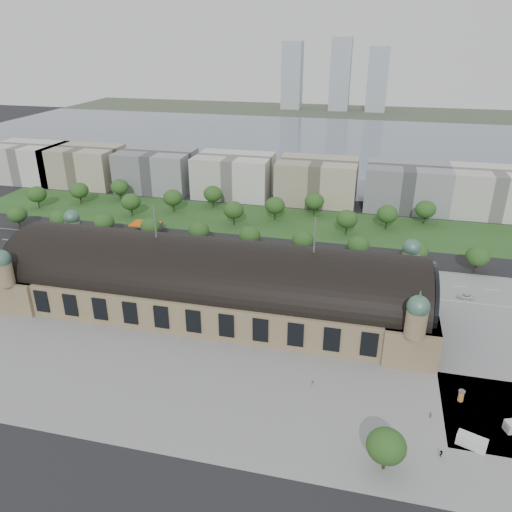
% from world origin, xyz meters
% --- Properties ---
extents(ground, '(900.00, 900.00, 0.00)m').
position_xyz_m(ground, '(0.00, 0.00, 0.00)').
color(ground, black).
rests_on(ground, ground).
extents(station, '(150.00, 48.40, 44.30)m').
position_xyz_m(station, '(0.00, 0.00, 10.28)').
color(station, '#897B55').
rests_on(station, ground).
extents(plaza_south, '(190.00, 48.00, 0.12)m').
position_xyz_m(plaza_south, '(10.00, -44.00, 0.00)').
color(plaza_south, gray).
rests_on(plaza_south, ground).
extents(road_slab, '(260.00, 26.00, 0.10)m').
position_xyz_m(road_slab, '(-20.00, 38.00, 0.00)').
color(road_slab, black).
rests_on(road_slab, ground).
extents(grass_belt, '(300.00, 45.00, 0.10)m').
position_xyz_m(grass_belt, '(-15.00, 93.00, 0.00)').
color(grass_belt, '#284F1F').
rests_on(grass_belt, ground).
extents(petrol_station, '(14.00, 13.00, 5.05)m').
position_xyz_m(petrol_station, '(-53.91, 65.28, 2.95)').
color(petrol_station, '#D75C0C').
rests_on(petrol_station, ground).
extents(lake, '(700.00, 320.00, 0.08)m').
position_xyz_m(lake, '(0.00, 298.00, 0.00)').
color(lake, slate).
rests_on(lake, ground).
extents(far_shore, '(700.00, 120.00, 0.14)m').
position_xyz_m(far_shore, '(0.00, 498.00, 0.00)').
color(far_shore, '#44513D').
rests_on(far_shore, ground).
extents(far_tower_left, '(24.00, 24.00, 80.00)m').
position_xyz_m(far_tower_left, '(-60.00, 508.00, 40.00)').
color(far_tower_left, '#9EA8B2').
rests_on(far_tower_left, ground).
extents(far_tower_mid, '(24.00, 24.00, 85.00)m').
position_xyz_m(far_tower_mid, '(0.00, 508.00, 42.50)').
color(far_tower_mid, '#9EA8B2').
rests_on(far_tower_mid, ground).
extents(far_tower_right, '(24.00, 24.00, 75.00)m').
position_xyz_m(far_tower_right, '(45.00, 508.00, 37.50)').
color(far_tower_right, '#9EA8B2').
rests_on(far_tower_right, ground).
extents(office_0, '(45.00, 32.00, 24.00)m').
position_xyz_m(office_0, '(-170.00, 133.00, 12.00)').
color(office_0, silver).
rests_on(office_0, ground).
extents(office_1, '(45.00, 32.00, 24.00)m').
position_xyz_m(office_1, '(-130.00, 133.00, 12.00)').
color(office_1, '#B4A88E').
rests_on(office_1, ground).
extents(office_2, '(45.00, 32.00, 24.00)m').
position_xyz_m(office_2, '(-80.00, 133.00, 12.00)').
color(office_2, gray).
rests_on(office_2, ground).
extents(office_3, '(45.00, 32.00, 24.00)m').
position_xyz_m(office_3, '(-30.00, 133.00, 12.00)').
color(office_3, silver).
rests_on(office_3, ground).
extents(office_4, '(45.00, 32.00, 24.00)m').
position_xyz_m(office_4, '(20.00, 133.00, 12.00)').
color(office_4, '#B4A88E').
rests_on(office_4, ground).
extents(office_5, '(45.00, 32.00, 24.00)m').
position_xyz_m(office_5, '(70.00, 133.00, 12.00)').
color(office_5, gray).
rests_on(office_5, ground).
extents(office_6, '(45.00, 32.00, 24.00)m').
position_xyz_m(office_6, '(115.00, 133.00, 12.00)').
color(office_6, silver).
rests_on(office_6, ground).
extents(tree_row_0, '(9.60, 9.60, 11.52)m').
position_xyz_m(tree_row_0, '(-120.00, 53.00, 7.43)').
color(tree_row_0, '#2D2116').
rests_on(tree_row_0, ground).
extents(tree_row_1, '(9.60, 9.60, 11.52)m').
position_xyz_m(tree_row_1, '(-96.00, 53.00, 7.43)').
color(tree_row_1, '#2D2116').
rests_on(tree_row_1, ground).
extents(tree_row_2, '(9.60, 9.60, 11.52)m').
position_xyz_m(tree_row_2, '(-72.00, 53.00, 7.43)').
color(tree_row_2, '#2D2116').
rests_on(tree_row_2, ground).
extents(tree_row_3, '(9.60, 9.60, 11.52)m').
position_xyz_m(tree_row_3, '(-48.00, 53.00, 7.43)').
color(tree_row_3, '#2D2116').
rests_on(tree_row_3, ground).
extents(tree_row_4, '(9.60, 9.60, 11.52)m').
position_xyz_m(tree_row_4, '(-24.00, 53.00, 7.43)').
color(tree_row_4, '#2D2116').
rests_on(tree_row_4, ground).
extents(tree_row_5, '(9.60, 9.60, 11.52)m').
position_xyz_m(tree_row_5, '(0.00, 53.00, 7.43)').
color(tree_row_5, '#2D2116').
rests_on(tree_row_5, ground).
extents(tree_row_6, '(9.60, 9.60, 11.52)m').
position_xyz_m(tree_row_6, '(24.00, 53.00, 7.43)').
color(tree_row_6, '#2D2116').
rests_on(tree_row_6, ground).
extents(tree_row_7, '(9.60, 9.60, 11.52)m').
position_xyz_m(tree_row_7, '(48.00, 53.00, 7.43)').
color(tree_row_7, '#2D2116').
rests_on(tree_row_7, ground).
extents(tree_row_8, '(9.60, 9.60, 11.52)m').
position_xyz_m(tree_row_8, '(72.00, 53.00, 7.43)').
color(tree_row_8, '#2D2116').
rests_on(tree_row_8, ground).
extents(tree_row_9, '(9.60, 9.60, 11.52)m').
position_xyz_m(tree_row_9, '(96.00, 53.00, 7.43)').
color(tree_row_9, '#2D2116').
rests_on(tree_row_9, ground).
extents(tree_belt_0, '(10.40, 10.40, 12.48)m').
position_xyz_m(tree_belt_0, '(-130.00, 83.00, 8.05)').
color(tree_belt_0, '#2D2116').
rests_on(tree_belt_0, ground).
extents(tree_belt_1, '(10.40, 10.40, 12.48)m').
position_xyz_m(tree_belt_1, '(-111.00, 95.00, 8.05)').
color(tree_belt_1, '#2D2116').
rests_on(tree_belt_1, ground).
extents(tree_belt_2, '(10.40, 10.40, 12.48)m').
position_xyz_m(tree_belt_2, '(-92.00, 107.00, 8.05)').
color(tree_belt_2, '#2D2116').
rests_on(tree_belt_2, ground).
extents(tree_belt_3, '(10.40, 10.40, 12.48)m').
position_xyz_m(tree_belt_3, '(-73.00, 83.00, 8.05)').
color(tree_belt_3, '#2D2116').
rests_on(tree_belt_3, ground).
extents(tree_belt_4, '(10.40, 10.40, 12.48)m').
position_xyz_m(tree_belt_4, '(-54.00, 95.00, 8.05)').
color(tree_belt_4, '#2D2116').
rests_on(tree_belt_4, ground).
extents(tree_belt_5, '(10.40, 10.40, 12.48)m').
position_xyz_m(tree_belt_5, '(-35.00, 107.00, 8.05)').
color(tree_belt_5, '#2D2116').
rests_on(tree_belt_5, ground).
extents(tree_belt_6, '(10.40, 10.40, 12.48)m').
position_xyz_m(tree_belt_6, '(-16.00, 83.00, 8.05)').
color(tree_belt_6, '#2D2116').
rests_on(tree_belt_6, ground).
extents(tree_belt_7, '(10.40, 10.40, 12.48)m').
position_xyz_m(tree_belt_7, '(3.00, 95.00, 8.05)').
color(tree_belt_7, '#2D2116').
rests_on(tree_belt_7, ground).
extents(tree_belt_8, '(10.40, 10.40, 12.48)m').
position_xyz_m(tree_belt_8, '(22.00, 107.00, 8.05)').
color(tree_belt_8, '#2D2116').
rests_on(tree_belt_8, ground).
extents(tree_belt_9, '(10.40, 10.40, 12.48)m').
position_xyz_m(tree_belt_9, '(41.00, 83.00, 8.05)').
color(tree_belt_9, '#2D2116').
rests_on(tree_belt_9, ground).
extents(tree_belt_10, '(10.40, 10.40, 12.48)m').
position_xyz_m(tree_belt_10, '(60.00, 95.00, 8.05)').
color(tree_belt_10, '#2D2116').
rests_on(tree_belt_10, ground).
extents(tree_belt_11, '(10.40, 10.40, 12.48)m').
position_xyz_m(tree_belt_11, '(79.00, 107.00, 8.05)').
color(tree_belt_11, '#2D2116').
rests_on(tree_belt_11, ground).
extents(tree_plaza_s, '(9.00, 9.00, 10.64)m').
position_xyz_m(tree_plaza_s, '(60.00, -60.00, 6.80)').
color(tree_plaza_s, '#2D2116').
rests_on(tree_plaza_s, ground).
extents(traffic_car_0, '(4.88, 2.09, 1.64)m').
position_xyz_m(traffic_car_0, '(-105.92, 38.49, 0.82)').
color(traffic_car_0, white).
rests_on(traffic_car_0, ground).
extents(traffic_car_1, '(4.49, 1.81, 1.45)m').
position_xyz_m(traffic_car_1, '(-73.72, 43.56, 0.73)').
color(traffic_car_1, gray).
rests_on(traffic_car_1, ground).
extents(traffic_car_2, '(5.08, 2.46, 1.39)m').
position_xyz_m(traffic_car_2, '(-47.40, 30.75, 0.70)').
color(traffic_car_2, black).
rests_on(traffic_car_2, ground).
extents(traffic_car_3, '(4.66, 2.20, 1.31)m').
position_xyz_m(traffic_car_3, '(-20.64, 37.11, 0.66)').
color(traffic_car_3, maroon).
rests_on(traffic_car_3, ground).
extents(traffic_car_4, '(4.47, 2.21, 1.46)m').
position_xyz_m(traffic_car_4, '(-10.40, 27.45, 0.73)').
color(traffic_car_4, '#1B264D').
rests_on(traffic_car_4, ground).
extents(traffic_car_5, '(3.89, 1.41, 1.28)m').
position_xyz_m(traffic_car_5, '(55.05, 48.76, 0.64)').
color(traffic_car_5, slate).
rests_on(traffic_car_5, ground).
extents(traffic_car_6, '(5.87, 2.80, 1.62)m').
position_xyz_m(traffic_car_6, '(89.05, 28.71, 0.81)').
color(traffic_car_6, silver).
rests_on(traffic_car_6, ground).
extents(parked_car_0, '(4.85, 3.85, 1.54)m').
position_xyz_m(parked_car_0, '(-70.05, 24.78, 0.77)').
color(parked_car_0, black).
rests_on(parked_car_0, ground).
extents(parked_car_1, '(6.35, 5.40, 1.62)m').
position_xyz_m(parked_car_1, '(-54.27, 25.00, 0.81)').
color(parked_car_1, maroon).
rests_on(parked_car_1, ground).
extents(parked_car_2, '(4.66, 3.88, 1.27)m').
position_xyz_m(parked_car_2, '(-64.28, 21.00, 0.64)').
color(parked_car_2, '#1E1B4E').
rests_on(parked_car_2, ground).
extents(parked_car_3, '(4.67, 3.78, 1.50)m').
position_xyz_m(parked_car_3, '(-52.52, 21.00, 0.75)').
color(parked_car_3, slate).
rests_on(parked_car_3, ground).
extents(parked_car_4, '(4.87, 3.08, 1.52)m').
position_xyz_m(parked_car_4, '(-29.89, 21.00, 0.76)').
color(parked_car_4, silver).
rests_on(parked_car_4, ground).
extents(parked_car_5, '(6.40, 5.18, 1.62)m').
position_xyz_m(parked_car_5, '(-25.48, 21.00, 0.81)').
color(parked_car_5, '#92939A').
rests_on(parked_car_5, ground).
extents(parked_car_6, '(5.29, 4.78, 1.48)m').
position_xyz_m(parked_car_6, '(-24.34, 22.96, 0.74)').
color(parked_car_6, black).
rests_on(parked_car_6, ground).
extents(bus_west, '(13.54, 4.00, 3.72)m').
position_xyz_m(bus_west, '(-10.96, 32.00, 1.86)').
color(bus_west, red).
rests_on(bus_west, ground).
extents(bus_mid, '(12.53, 3.24, 3.47)m').
position_xyz_m(bus_mid, '(24.14, 30.01, 1.74)').
color(bus_mid, beige).
rests_on(bus_mid, ground).
extents(bus_east, '(11.46, 3.00, 3.17)m').
position_xyz_m(bus_east, '(40.00, 32.00, 1.59)').
color(bus_east, beige).
rests_on(bus_east, ground).
extents(van_south, '(7.34, 4.92, 2.95)m').
position_xyz_m(van_south, '(80.06, -48.13, 1.41)').
color(van_south, silver).
rests_on(van_south, ground).
extents(advertising_column, '(1.79, 1.79, 3.40)m').
position_xyz_m(advertising_column, '(80.00, -31.70, 1.77)').
color(advertising_column, '#DC5837').
rests_on(advertising_column, ground).
extents(pedestrian_0, '(1.03, 0.75, 1.90)m').
position_xyz_m(pedestrian_0, '(40.49, -35.20, 0.95)').
color(pedestrian_0, gray).
rests_on(pedestrian_0, ground).
extents(pedestrian_1, '(0.54, 0.68, 1.62)m').
position_xyz_m(pedestrian_1, '(71.74, -40.23, 0.81)').
color(pedestrian_1, gray).
rests_on(pedestrian_1, ground).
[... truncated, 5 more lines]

